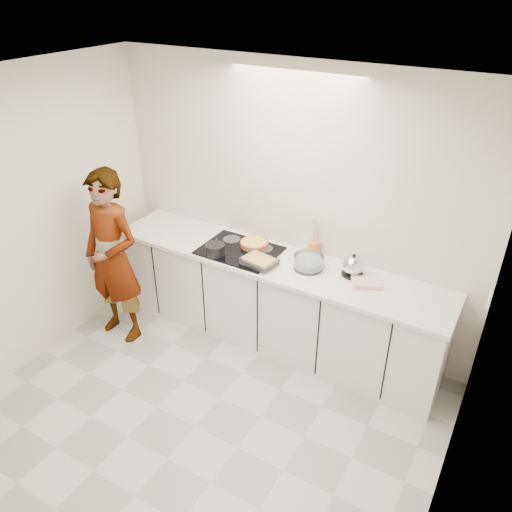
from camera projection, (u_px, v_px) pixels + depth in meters
The scene contains 16 objects.
floor at pixel (195, 426), 4.02m from camera, with size 3.60×3.20×0.00m, color beige.
ceiling at pixel (166, 96), 2.72m from camera, with size 3.60×3.20×0.00m, color white.
wall_back at pixel (291, 208), 4.56m from camera, with size 3.60×0.00×2.60m, color silver.
wall_left at pixel (12, 231), 4.16m from camera, with size 0.00×3.20×2.60m, color silver.
wall_right at pixel (462, 390), 2.60m from camera, with size 0.02×3.20×2.60m.
base_cabinets at pixel (273, 303), 4.76m from camera, with size 3.20×0.58×0.87m, color white.
countertop at pixel (274, 262), 4.53m from camera, with size 3.24×0.64×0.04m, color white.
hob at pixel (240, 250), 4.65m from camera, with size 0.72×0.54×0.01m, color black.
tart_dish at pixel (254, 243), 4.71m from camera, with size 0.35×0.35×0.04m.
saucepan at pixel (215, 249), 4.55m from camera, with size 0.18×0.18×0.17m.
baking_dish at pixel (259, 261), 4.41m from camera, with size 0.33×0.27×0.06m.
mixing_bowl at pixel (309, 262), 4.37m from camera, with size 0.33×0.33×0.12m.
tea_towel at pixel (366, 283), 4.15m from camera, with size 0.23×0.17×0.04m, color white.
kettle at pixel (353, 266), 4.25m from camera, with size 0.21×0.21×0.21m.
utensil_crock at pixel (314, 248), 4.56m from camera, with size 0.11×0.11×0.14m, color orange.
cook at pixel (113, 258), 4.64m from camera, with size 0.63×0.41×1.72m, color white.
Camera 1 is at (1.83, -2.16, 3.20)m, focal length 35.00 mm.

